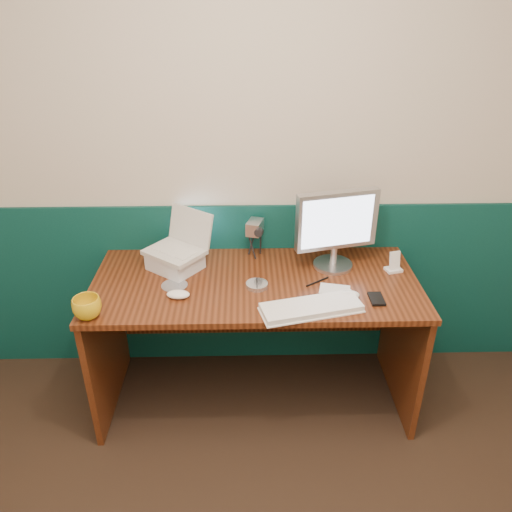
{
  "coord_description": "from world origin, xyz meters",
  "views": [
    {
      "loc": [
        0.02,
        -0.71,
        2.01
      ],
      "look_at": [
        0.07,
        1.23,
        0.97
      ],
      "focal_mm": 35.0,
      "sensor_mm": 36.0,
      "label": 1
    }
  ],
  "objects_px": {
    "desk": "(255,342)",
    "keyboard": "(311,308)",
    "monitor": "(336,230)",
    "camcorder": "(255,238)",
    "laptop": "(173,234)",
    "mug": "(87,308)"
  },
  "relations": [
    {
      "from": "desk",
      "to": "keyboard",
      "type": "distance_m",
      "value": 0.53
    },
    {
      "from": "desk",
      "to": "monitor",
      "type": "height_order",
      "value": "monitor"
    },
    {
      "from": "laptop",
      "to": "keyboard",
      "type": "bearing_deg",
      "value": 6.22
    },
    {
      "from": "desk",
      "to": "laptop",
      "type": "distance_m",
      "value": 0.71
    },
    {
      "from": "camcorder",
      "to": "monitor",
      "type": "bearing_deg",
      "value": -0.21
    },
    {
      "from": "keyboard",
      "to": "laptop",
      "type": "bearing_deg",
      "value": 134.77
    },
    {
      "from": "desk",
      "to": "monitor",
      "type": "xyz_separation_m",
      "value": [
        0.4,
        0.14,
        0.58
      ]
    },
    {
      "from": "desk",
      "to": "keyboard",
      "type": "xyz_separation_m",
      "value": [
        0.24,
        -0.26,
        0.39
      ]
    },
    {
      "from": "monitor",
      "to": "keyboard",
      "type": "distance_m",
      "value": 0.47
    },
    {
      "from": "laptop",
      "to": "mug",
      "type": "distance_m",
      "value": 0.56
    },
    {
      "from": "monitor",
      "to": "keyboard",
      "type": "bearing_deg",
      "value": -125.62
    },
    {
      "from": "laptop",
      "to": "mug",
      "type": "bearing_deg",
      "value": -90.12
    },
    {
      "from": "camcorder",
      "to": "mug",
      "type": "bearing_deg",
      "value": -125.76
    },
    {
      "from": "desk",
      "to": "mug",
      "type": "height_order",
      "value": "mug"
    },
    {
      "from": "laptop",
      "to": "keyboard",
      "type": "distance_m",
      "value": 0.78
    },
    {
      "from": "desk",
      "to": "keyboard",
      "type": "bearing_deg",
      "value": -46.87
    },
    {
      "from": "laptop",
      "to": "monitor",
      "type": "xyz_separation_m",
      "value": [
        0.81,
        0.0,
        0.01
      ]
    },
    {
      "from": "desk",
      "to": "laptop",
      "type": "bearing_deg",
      "value": 161.38
    },
    {
      "from": "monitor",
      "to": "camcorder",
      "type": "bearing_deg",
      "value": 148.66
    },
    {
      "from": "desk",
      "to": "mug",
      "type": "distance_m",
      "value": 0.89
    },
    {
      "from": "monitor",
      "to": "keyboard",
      "type": "height_order",
      "value": "monitor"
    },
    {
      "from": "laptop",
      "to": "mug",
      "type": "height_order",
      "value": "laptop"
    }
  ]
}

